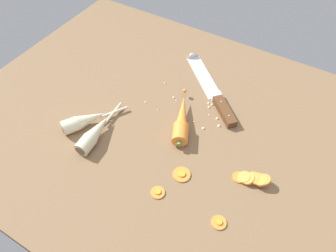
{
  "coord_description": "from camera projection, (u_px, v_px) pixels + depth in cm",
  "views": [
    {
      "loc": [
        28.13,
        -49.41,
        68.01
      ],
      "look_at": [
        0.0,
        -2.0,
        1.5
      ],
      "focal_mm": 34.04,
      "sensor_mm": 36.0,
      "label": 1
    }
  ],
  "objects": [
    {
      "name": "ground_plane",
      "position": [
        172.0,
        129.0,
        0.9
      ],
      "size": [
        120.0,
        90.0,
        4.0
      ],
      "primitive_type": "cube",
      "color": "brown"
    },
    {
      "name": "carrot_slice_stray_mid",
      "position": [
        158.0,
        192.0,
        0.75
      ],
      "size": [
        3.38,
        3.38,
        0.7
      ],
      "color": "orange",
      "rests_on": "ground_plane"
    },
    {
      "name": "carrot_slice_stray_near",
      "position": [
        219.0,
        222.0,
        0.7
      ],
      "size": [
        3.41,
        3.41,
        0.7
      ],
      "color": "orange",
      "rests_on": "ground_plane"
    },
    {
      "name": "parsnip_front",
      "position": [
        84.0,
        121.0,
        0.87
      ],
      "size": [
        11.78,
        17.11,
        4.0
      ],
      "color": "beige",
      "rests_on": "ground_plane"
    },
    {
      "name": "carrot_slice_stack",
      "position": [
        252.0,
        179.0,
        0.76
      ],
      "size": [
        8.71,
        4.53,
        3.28
      ],
      "color": "orange",
      "rests_on": "ground_plane"
    },
    {
      "name": "mince_crumbs",
      "position": [
        203.0,
        113.0,
        0.91
      ],
      "size": [
        25.07,
        11.1,
        0.89
      ],
      "color": "beige",
      "rests_on": "ground_plane"
    },
    {
      "name": "chefs_knife",
      "position": [
        209.0,
        84.0,
        0.98
      ],
      "size": [
        27.84,
        25.96,
        4.18
      ],
      "color": "silver",
      "rests_on": "ground_plane"
    },
    {
      "name": "parsnip_mid_left",
      "position": [
        95.0,
        133.0,
        0.84
      ],
      "size": [
        4.93,
        19.79,
        4.0
      ],
      "color": "beige",
      "rests_on": "ground_plane"
    },
    {
      "name": "whole_carrot",
      "position": [
        182.0,
        120.0,
        0.87
      ],
      "size": [
        10.63,
        19.12,
        4.2
      ],
      "color": "orange",
      "rests_on": "ground_plane"
    },
    {
      "name": "carrot_slice_stray_far",
      "position": [
        182.0,
        174.0,
        0.78
      ],
      "size": [
        4.37,
        4.37,
        0.7
      ],
      "color": "orange",
      "rests_on": "ground_plane"
    }
  ]
}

